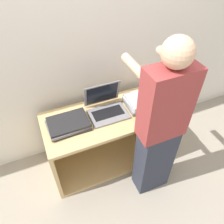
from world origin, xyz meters
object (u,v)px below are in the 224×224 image
Objects in this scene: person at (160,129)px; laptop_stack_left at (68,124)px; laptop_open at (106,107)px; laptop_stack_right at (144,101)px.

laptop_stack_left is at bearing 145.61° from person.
laptop_stack_left is at bearing -172.37° from laptop_open.
laptop_stack_left is 0.24× the size of person.
laptop_open is 0.41m from laptop_stack_right.
laptop_stack_left is 1.00× the size of laptop_stack_right.
laptop_stack_left is at bearing -179.94° from laptop_stack_right.
laptop_stack_right is 0.50m from person.
person is at bearing -61.76° from laptop_open.
laptop_stack_right is (0.41, -0.05, -0.00)m from laptop_open.
person reaches higher than laptop_stack_right.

